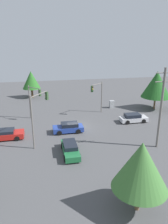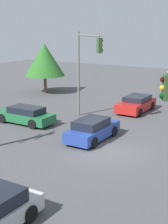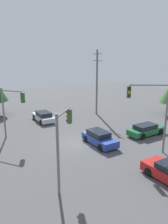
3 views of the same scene
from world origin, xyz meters
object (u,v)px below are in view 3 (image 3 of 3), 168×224
Objects in this scene: traffic_signal_main at (12,105)px; sedan_blue at (99,138)px; sedan_green at (146,130)px; traffic_signal_cross at (152,106)px; sedan_silver at (43,117)px; traffic_signal_aux at (63,135)px.

sedan_blue is at bearing 13.05° from traffic_signal_main.
traffic_signal_cross is (-3.41, 3.33, 3.92)m from sedan_green.
sedan_blue is 10.99m from sedan_silver.
traffic_signal_cross is at bearing 125.74° from sedan_blue.
traffic_signal_cross is at bearing -44.31° from sedan_green.
sedan_green is at bearing 26.88° from traffic_signal_main.
traffic_signal_cross is (-14.86, -4.85, 3.90)m from sedan_silver.
sedan_silver is at bearing -79.81° from sedan_blue.
sedan_blue is 10.02m from traffic_signal_main.
sedan_silver is 7.66m from traffic_signal_main.
traffic_signal_cross is 9.41m from traffic_signal_aux.
sedan_green is 0.84× the size of traffic_signal_main.
sedan_silver is 0.79× the size of traffic_signal_aux.
sedan_silver is at bearing 95.11° from traffic_signal_main.
sedan_blue is 0.98× the size of sedan_silver.
sedan_blue is 0.77× the size of traffic_signal_main.
sedan_blue is 8.58m from traffic_signal_aux.
traffic_signal_aux is at bearing 37.58° from traffic_signal_cross.
traffic_signal_main is at bearing 49.78° from traffic_signal_aux.
sedan_silver reaches higher than sedan_green.
sedan_silver is at bearing -38.51° from traffic_signal_cross.
traffic_signal_cross reaches higher than traffic_signal_aux.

